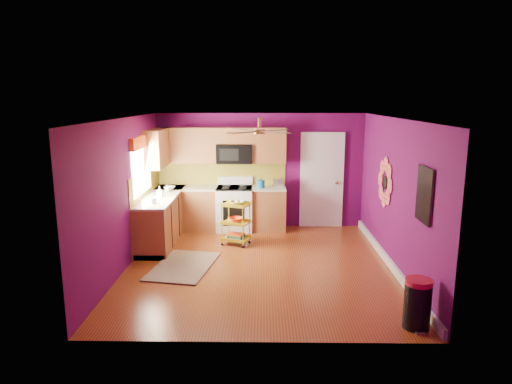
{
  "coord_description": "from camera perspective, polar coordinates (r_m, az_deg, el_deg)",
  "views": [
    {
      "loc": [
        0.06,
        -7.4,
        2.83
      ],
      "look_at": [
        -0.06,
        0.4,
        1.21
      ],
      "focal_mm": 32.0,
      "sensor_mm": 36.0,
      "label": 1
    }
  ],
  "objects": [
    {
      "name": "rolling_cart",
      "position": [
        8.88,
        -2.5,
        -3.68
      ],
      "size": [
        0.6,
        0.53,
        0.91
      ],
      "color": "yellow",
      "rests_on": "ground"
    },
    {
      "name": "toaster",
      "position": [
        9.8,
        2.86,
        1.15
      ],
      "size": [
        0.22,
        0.15,
        0.18
      ],
      "primitive_type": "cube",
      "color": "beige",
      "rests_on": "lower_cabinets"
    },
    {
      "name": "soap_bottle_a",
      "position": [
        8.99,
        -11.95,
        0.03
      ],
      "size": [
        0.09,
        0.1,
        0.21
      ],
      "primitive_type": "imported",
      "color": "#EA3F72",
      "rests_on": "lower_cabinets"
    },
    {
      "name": "trash_can",
      "position": [
        6.16,
        19.53,
        -13.01
      ],
      "size": [
        0.34,
        0.36,
        0.64
      ],
      "color": "black",
      "rests_on": "ground"
    },
    {
      "name": "counter_dish",
      "position": [
        9.72,
        -10.76,
        0.51
      ],
      "size": [
        0.24,
        0.24,
        0.06
      ],
      "primitive_type": "imported",
      "color": "white",
      "rests_on": "lower_cabinets"
    },
    {
      "name": "ceiling_fan",
      "position": [
        7.62,
        0.44,
        7.69
      ],
      "size": [
        1.01,
        1.01,
        0.26
      ],
      "color": "#BF8C3F",
      "rests_on": "ground"
    },
    {
      "name": "shag_rug",
      "position": [
        7.96,
        -9.04,
        -9.12
      ],
      "size": [
        1.16,
        1.63,
        0.02
      ],
      "primitive_type": "cube",
      "rotation": [
        0.0,
        0.0,
        -0.17
      ],
      "color": "black",
      "rests_on": "ground"
    },
    {
      "name": "room_envelope",
      "position": [
        7.49,
        0.63,
        2.56
      ],
      "size": [
        4.54,
        5.04,
        2.52
      ],
      "color": "#57094C",
      "rests_on": "ground"
    },
    {
      "name": "counter_cup",
      "position": [
        8.46,
        -12.74,
        -1.1
      ],
      "size": [
        0.13,
        0.13,
        0.1
      ],
      "primitive_type": "imported",
      "color": "white",
      "rests_on": "lower_cabinets"
    },
    {
      "name": "teal_kettle",
      "position": [
        9.7,
        0.57,
        1.01
      ],
      "size": [
        0.18,
        0.18,
        0.21
      ],
      "color": "#13658E",
      "rests_on": "lower_cabinets"
    },
    {
      "name": "right_wall_art",
      "position": [
        7.51,
        17.65,
        0.57
      ],
      "size": [
        0.04,
        2.74,
        1.04
      ],
      "color": "black",
      "rests_on": "ground"
    },
    {
      "name": "lower_cabinets",
      "position": [
        9.62,
        -7.55,
        -2.77
      ],
      "size": [
        2.81,
        2.31,
        0.94
      ],
      "color": "brown",
      "rests_on": "ground"
    },
    {
      "name": "soap_bottle_b",
      "position": [
        9.43,
        -11.01,
        0.44
      ],
      "size": [
        0.12,
        0.12,
        0.15
      ],
      "primitive_type": "imported",
      "color": "white",
      "rests_on": "lower_cabinets"
    },
    {
      "name": "ground",
      "position": [
        7.92,
        0.4,
        -9.18
      ],
      "size": [
        5.0,
        5.0,
        0.0
      ],
      "primitive_type": "plane",
      "color": "#692B10",
      "rests_on": "ground"
    },
    {
      "name": "upper_cabinetry",
      "position": [
        9.71,
        -6.86,
        5.57
      ],
      "size": [
        2.8,
        2.3,
        1.26
      ],
      "color": "brown",
      "rests_on": "ground"
    },
    {
      "name": "panel_door",
      "position": [
        10.11,
        8.21,
        1.34
      ],
      "size": [
        0.95,
        0.11,
        2.15
      ],
      "color": "white",
      "rests_on": "ground"
    },
    {
      "name": "electric_range",
      "position": [
        9.87,
        -2.69,
        -2.02
      ],
      "size": [
        0.76,
        0.66,
        1.13
      ],
      "color": "white",
      "rests_on": "ground"
    },
    {
      "name": "left_window",
      "position": [
        8.82,
        -14.13,
        4.27
      ],
      "size": [
        0.08,
        1.35,
        1.08
      ],
      "color": "white",
      "rests_on": "ground"
    }
  ]
}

